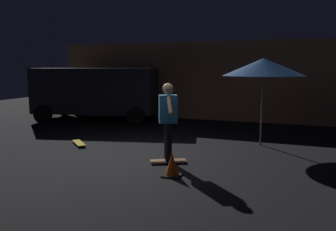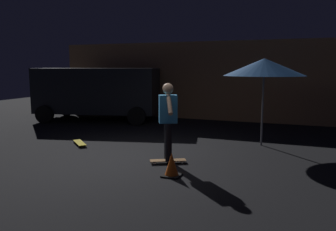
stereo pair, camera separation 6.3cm
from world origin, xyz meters
name	(u,v)px [view 2 (the right image)]	position (x,y,z in m)	size (l,w,h in m)	color
ground_plane	(134,160)	(0.00, 0.00, 0.00)	(28.00, 28.00, 0.00)	black
low_building	(211,79)	(-0.35, 8.31, 1.53)	(12.20, 3.99, 3.06)	tan
parked_van	(98,91)	(-3.95, 4.70, 1.16)	(4.92, 3.13, 2.03)	black
patio_umbrella	(264,67)	(2.50, 2.54, 2.07)	(2.10, 2.10, 2.30)	slate
skateboard_ridden	(168,161)	(0.79, 0.05, 0.06)	(0.78, 0.54, 0.07)	olive
skateboard_spare	(80,143)	(-2.05, 0.81, 0.06)	(0.71, 0.67, 0.07)	gold
skater	(168,116)	(0.79, 0.05, 1.04)	(0.54, 0.91, 1.67)	black
traffic_cone	(172,165)	(1.18, -0.75, 0.21)	(0.34, 0.34, 0.46)	black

